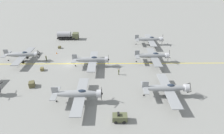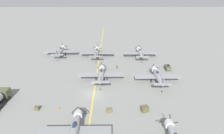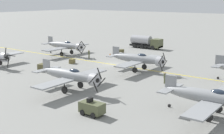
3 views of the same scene
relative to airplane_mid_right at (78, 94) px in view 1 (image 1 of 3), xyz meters
name	(u,v)px [view 1 (image 1 of 3)]	position (x,y,z in m)	size (l,w,h in m)	color
ground_plane	(70,64)	(-16.33, -5.10, -2.01)	(400.00, 400.00, 0.00)	gray
taxiway_stripe	(70,64)	(-16.33, -5.10, -2.01)	(0.30, 160.00, 0.01)	yellow
airplane_mid_right	(78,94)	(0.00, 0.00, 0.00)	(12.00, 9.98, 3.65)	gray
airplane_far_right	(167,88)	(-1.72, 17.93, 0.00)	(12.00, 9.98, 3.65)	gray
airplane_far_left	(149,39)	(-30.44, 20.06, 0.00)	(12.00, 9.98, 3.71)	gray
airplane_far_center	(153,56)	(-17.17, 18.36, 0.00)	(12.00, 9.98, 3.76)	gray
airplane_mid_center	(92,60)	(-14.80, 1.22, 0.00)	(12.00, 9.98, 3.65)	gray
airplane_near_center	(22,55)	(-18.25, -18.93, 0.00)	(12.00, 9.98, 3.65)	gray
fuel_tanker	(68,35)	(-36.34, -9.76, -0.50)	(2.67, 8.00, 2.98)	black
tow_tractor	(120,117)	(5.15, 7.93, -1.22)	(1.57, 2.60, 1.79)	#515638
ground_crew_walking	(46,58)	(-18.17, -12.31, -1.07)	(0.38, 0.38, 1.73)	#515638
ground_crew_inspecting	(119,72)	(-10.32, 8.42, -1.12)	(0.36, 0.36, 1.64)	#515638
supply_crate_by_tanker	(42,69)	(-12.67, -11.74, -1.59)	(1.01, 0.84, 0.84)	brown
supply_crate_mid_lane	(60,47)	(-27.49, -10.83, -1.63)	(0.93, 0.77, 0.77)	brown
supply_crate_outboard	(32,84)	(-5.42, -11.58, -1.42)	(1.42, 1.19, 1.19)	brown
traffic_cone	(56,53)	(-23.14, -10.75, -1.74)	(0.36, 0.36, 0.55)	orange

